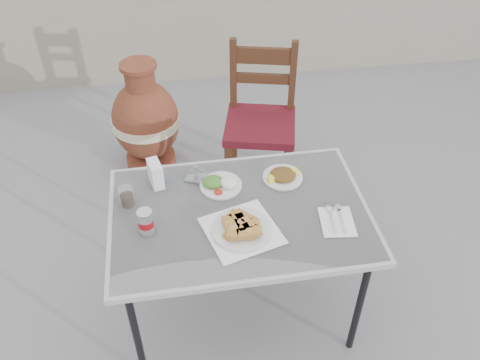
{
  "coord_description": "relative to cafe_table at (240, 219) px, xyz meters",
  "views": [
    {
      "loc": [
        -0.38,
        -1.74,
        2.3
      ],
      "look_at": [
        -0.14,
        -0.07,
        0.85
      ],
      "focal_mm": 38.0,
      "sensor_mm": 36.0,
      "label": 1
    }
  ],
  "objects": [
    {
      "name": "soda_can",
      "position": [
        -0.41,
        -0.07,
        0.11
      ],
      "size": [
        0.07,
        0.07,
        0.12
      ],
      "color": "silver",
      "rests_on": "cafe_table"
    },
    {
      "name": "cola_glass",
      "position": [
        -0.5,
        0.12,
        0.09
      ],
      "size": [
        0.07,
        0.07,
        0.09
      ],
      "color": "white",
      "rests_on": "cafe_table"
    },
    {
      "name": "pide_plate",
      "position": [
        -0.01,
        -0.12,
        0.08
      ],
      "size": [
        0.37,
        0.37,
        0.06
      ],
      "rotation": [
        0.0,
        0.0,
        0.29
      ],
      "color": "white",
      "rests_on": "cafe_table"
    },
    {
      "name": "condiment_caddy",
      "position": [
        -0.17,
        0.25,
        0.07
      ],
      "size": [
        0.12,
        0.11,
        0.07
      ],
      "rotation": [
        0.0,
        0.0,
        -0.36
      ],
      "color": "#B5B6BD",
      "rests_on": "cafe_table"
    },
    {
      "name": "chair",
      "position": [
        0.28,
        1.01,
        -0.15
      ],
      "size": [
        0.52,
        0.52,
        0.98
      ],
      "rotation": [
        0.0,
        0.0,
        -0.23
      ],
      "color": "#331F0E",
      "rests_on": "ground"
    },
    {
      "name": "cafe_table",
      "position": [
        0.0,
        0.0,
        0.0
      ],
      "size": [
        1.18,
        0.81,
        0.71
      ],
      "rotation": [
        0.0,
        0.0,
        0.02
      ],
      "color": "black",
      "rests_on": "ground"
    },
    {
      "name": "ground",
      "position": [
        0.15,
        0.12,
        -0.66
      ],
      "size": [
        80.0,
        80.0,
        0.0
      ],
      "primitive_type": "plane",
      "color": "slate",
      "rests_on": "ground"
    },
    {
      "name": "salad_rice_plate",
      "position": [
        -0.07,
        0.18,
        0.07
      ],
      "size": [
        0.2,
        0.2,
        0.05
      ],
      "color": "silver",
      "rests_on": "cafe_table"
    },
    {
      "name": "cutlery_napkin",
      "position": [
        0.41,
        -0.11,
        0.05
      ],
      "size": [
        0.16,
        0.21,
        0.01
      ],
      "rotation": [
        0.0,
        0.0,
        -0.1
      ],
      "color": "white",
      "rests_on": "cafe_table"
    },
    {
      "name": "terracotta_urn",
      "position": [
        -0.46,
        1.3,
        -0.29
      ],
      "size": [
        0.46,
        0.46,
        0.8
      ],
      "color": "brown",
      "rests_on": "ground"
    },
    {
      "name": "back_wall",
      "position": [
        0.15,
        2.62,
        -0.06
      ],
      "size": [
        6.0,
        0.25,
        1.2
      ],
      "primitive_type": "cube",
      "color": "#9D9383",
      "rests_on": "ground"
    },
    {
      "name": "salad_chopped_plate",
      "position": [
        0.24,
        0.2,
        0.07
      ],
      "size": [
        0.2,
        0.2,
        0.04
      ],
      "color": "silver",
      "rests_on": "cafe_table"
    },
    {
      "name": "napkin_holder",
      "position": [
        -0.36,
        0.24,
        0.11
      ],
      "size": [
        0.08,
        0.12,
        0.13
      ],
      "rotation": [
        0.0,
        0.0,
        0.26
      ],
      "color": "white",
      "rests_on": "cafe_table"
    }
  ]
}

